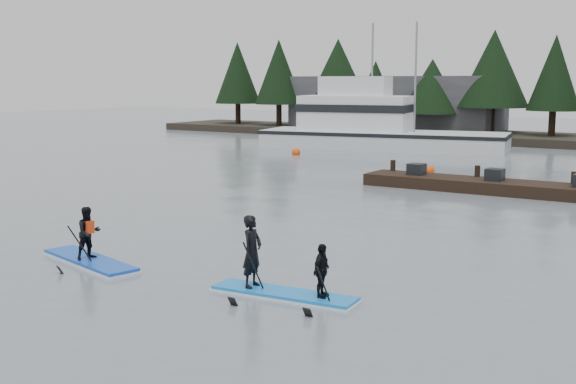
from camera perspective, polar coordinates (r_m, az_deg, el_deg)
The scene contains 10 objects.
ground at distance 18.91m, azimuth -10.09°, elevation -5.64°, with size 160.00×160.00×0.00m, color slate.
far_shore at distance 56.85m, azimuth 20.41°, elevation 3.87°, with size 70.00×8.00×0.60m, color #2D281E.
treeline at distance 56.87m, azimuth 20.39°, elevation 3.57°, with size 60.00×4.00×8.00m, color black, non-canonical shape.
waterfront_building at distance 63.19m, azimuth 8.41°, elevation 6.77°, with size 18.00×6.00×5.00m, color #4C4C51.
fishing_boat_large at distance 50.09m, azimuth 6.91°, elevation 4.23°, with size 17.15×7.81×9.47m.
floating_dock at distance 31.04m, azimuth 19.52°, elevation 0.13°, with size 15.26×2.03×0.51m, color black.
buoy_b at distance 37.28m, azimuth 11.11°, elevation 1.46°, with size 0.52×0.52×0.52m, color #E9470B.
buoy_a at distance 45.65m, azimuth 0.64°, elevation 2.96°, with size 0.55×0.55×0.55m, color #E9470B.
paddleboard_solo at distance 19.30m, azimuth -15.44°, elevation -4.09°, with size 3.60×1.65×1.89m.
paddleboard_duo at distance 15.83m, azimuth -0.67°, elevation -6.20°, with size 3.36×1.30×2.24m.
Camera 1 is at (12.66, -13.25, 4.69)m, focal length 45.00 mm.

